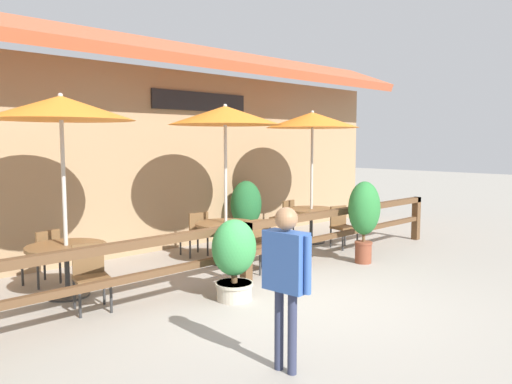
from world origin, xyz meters
TOP-DOWN VIEW (x-y plane):
  - ground_plane at (0.00, 0.00)m, footprint 60.00×60.00m
  - building_facade at (0.00, 4.10)m, footprint 14.28×1.49m
  - patio_railing at (0.00, 1.05)m, footprint 10.40×0.14m
  - patio_umbrella_near at (-2.20, 2.38)m, footprint 1.99×1.99m
  - dining_table_near at (-2.20, 2.38)m, footprint 1.09×1.09m
  - chair_near_streetside at (-2.21, 1.61)m, footprint 0.51×0.51m
  - chair_near_wallside at (-2.23, 3.15)m, footprint 0.51×0.51m
  - patio_umbrella_middle at (0.68, 2.33)m, footprint 1.99×1.99m
  - dining_table_middle at (0.68, 2.33)m, footprint 1.09×1.09m
  - chair_middle_streetside at (0.72, 1.53)m, footprint 0.43×0.43m
  - chair_middle_wallside at (0.60, 3.12)m, footprint 0.47×0.47m
  - patio_umbrella_far at (3.22, 2.47)m, footprint 1.99×1.99m
  - dining_table_far at (3.22, 2.47)m, footprint 1.09×1.09m
  - chair_far_streetside at (3.24, 1.67)m, footprint 0.51×0.51m
  - chair_far_wallside at (3.22, 3.28)m, footprint 0.46×0.46m
  - potted_plant_tall_tropical at (-0.61, 0.63)m, footprint 0.64×0.57m
  - potted_plant_corner_fern at (2.45, 0.61)m, footprint 0.61×0.54m
  - potted_plant_small_flowering at (2.30, 3.55)m, footprint 0.71×0.64m
  - pedestrian at (-1.68, -1.33)m, footprint 0.23×0.55m

SIDE VIEW (x-z plane):
  - ground_plane at x=0.00m, z-range 0.00..0.00m
  - chair_near_streetside at x=-2.21m, z-range 0.05..0.90m
  - chair_near_wallside at x=-2.23m, z-range 0.05..0.90m
  - chair_middle_streetside at x=0.72m, z-range 0.05..0.90m
  - chair_middle_wallside at x=0.60m, z-range 0.05..0.90m
  - chair_far_streetside at x=3.24m, z-range 0.05..0.90m
  - chair_far_wallside at x=3.22m, z-range 0.05..0.90m
  - dining_table_near at x=-2.20m, z-range 0.22..0.95m
  - dining_table_middle at x=0.68m, z-range 0.22..0.95m
  - dining_table_far at x=3.22m, z-range 0.22..0.95m
  - potted_plant_tall_tropical at x=-0.61m, z-range 0.06..1.17m
  - patio_railing at x=0.00m, z-range 0.22..1.17m
  - potted_plant_small_flowering at x=2.30m, z-range 0.08..1.40m
  - potted_plant_corner_fern at x=2.45m, z-range 0.17..1.64m
  - pedestrian at x=-1.68m, z-range 0.22..1.79m
  - building_facade at x=0.00m, z-range 0.05..4.28m
  - patio_umbrella_near at x=-2.20m, z-range 1.21..4.03m
  - patio_umbrella_middle at x=0.68m, z-range 1.21..4.03m
  - patio_umbrella_far at x=3.22m, z-range 1.21..4.03m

